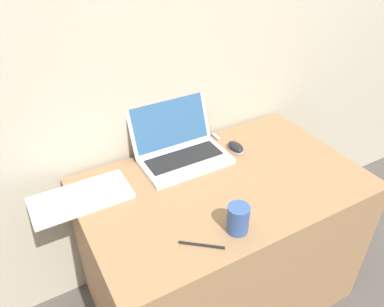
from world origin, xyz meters
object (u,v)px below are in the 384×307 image
drink_cup (238,218)px  external_keyboard (81,198)px  usb_stick (216,137)px  computer_mouse (236,147)px  pen (202,245)px  laptop (180,147)px

drink_cup → external_keyboard: (-0.43, 0.42, -0.04)m
usb_stick → computer_mouse: bearing=-81.4°
drink_cup → computer_mouse: (0.28, 0.41, -0.04)m
usb_stick → pen: 0.68m
external_keyboard → usb_stick: bearing=10.6°
laptop → computer_mouse: size_ratio=3.86×
usb_stick → pen: same height
laptop → computer_mouse: laptop is taller
drink_cup → usb_stick: drink_cup is taller
external_keyboard → usb_stick: external_keyboard is taller
laptop → usb_stick: (0.23, 0.06, -0.05)m
external_keyboard → pen: (0.28, -0.42, -0.01)m
computer_mouse → pen: bearing=-135.6°
laptop → drink_cup: laptop is taller
drink_cup → external_keyboard: size_ratio=0.28×
computer_mouse → usb_stick: (-0.02, 0.13, -0.01)m
computer_mouse → external_keyboard: computer_mouse is taller
external_keyboard → pen: external_keyboard is taller
laptop → usb_stick: bearing=14.8°
laptop → drink_cup: bearing=-94.0°
drink_cup → pen: size_ratio=0.84×
computer_mouse → usb_stick: 0.14m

